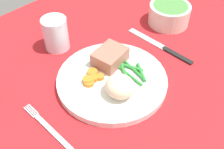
# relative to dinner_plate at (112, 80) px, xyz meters

# --- Properties ---
(dining_table) EXTENTS (1.20, 0.90, 0.02)m
(dining_table) POSITION_rel_dinner_plate_xyz_m (0.02, -0.01, -0.02)
(dining_table) COLOR red
(dining_table) RESTS_ON ground
(dinner_plate) EXTENTS (0.25, 0.25, 0.02)m
(dinner_plate) POSITION_rel_dinner_plate_xyz_m (0.00, 0.00, 0.00)
(dinner_plate) COLOR white
(dinner_plate) RESTS_ON dining_table
(meat_portion) EXTENTS (0.08, 0.07, 0.03)m
(meat_portion) POSITION_rel_dinner_plate_xyz_m (0.03, 0.04, 0.03)
(meat_portion) COLOR #A86B56
(meat_portion) RESTS_ON dinner_plate
(mashed_potatoes) EXTENTS (0.06, 0.07, 0.05)m
(mashed_potatoes) POSITION_rel_dinner_plate_xyz_m (-0.02, -0.05, 0.03)
(mashed_potatoes) COLOR beige
(mashed_potatoes) RESTS_ON dinner_plate
(carrot_slices) EXTENTS (0.05, 0.05, 0.01)m
(carrot_slices) POSITION_rel_dinner_plate_xyz_m (-0.04, 0.03, 0.01)
(carrot_slices) COLOR orange
(carrot_slices) RESTS_ON dinner_plate
(green_beans) EXTENTS (0.07, 0.09, 0.01)m
(green_beans) POSITION_rel_dinner_plate_xyz_m (0.04, -0.02, 0.01)
(green_beans) COLOR #2D8C38
(green_beans) RESTS_ON dinner_plate
(fork) EXTENTS (0.01, 0.17, 0.00)m
(fork) POSITION_rel_dinner_plate_xyz_m (-0.18, -0.00, -0.01)
(fork) COLOR silver
(fork) RESTS_ON dining_table
(knife) EXTENTS (0.02, 0.21, 0.01)m
(knife) POSITION_rel_dinner_plate_xyz_m (0.18, -0.00, -0.01)
(knife) COLOR black
(knife) RESTS_ON dining_table
(water_glass) EXTENTS (0.06, 0.06, 0.09)m
(water_glass) POSITION_rel_dinner_plate_xyz_m (-0.01, 0.19, 0.03)
(water_glass) COLOR silver
(water_glass) RESTS_ON dining_table
(salad_bowl) EXTENTS (0.12, 0.12, 0.06)m
(salad_bowl) POSITION_rel_dinner_plate_xyz_m (0.29, 0.05, 0.02)
(salad_bowl) COLOR silver
(salad_bowl) RESTS_ON dining_table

